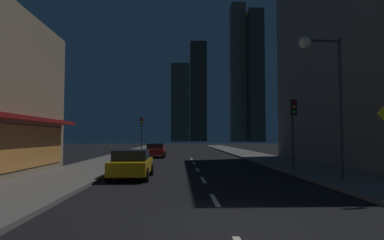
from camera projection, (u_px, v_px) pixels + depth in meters
The scene contains 14 objects.
ground_plane at pixel (189, 155), 39.88m from camera, with size 78.00×136.00×0.10m, color black.
sidewalk_right at pixel (247, 154), 40.16m from camera, with size 4.00×76.00×0.15m, color #605E59.
sidewalk_left at pixel (130, 154), 39.61m from camera, with size 4.00×76.00×0.15m, color #605E59.
lane_marking_center at pixel (200, 174), 18.92m from camera, with size 0.16×28.20×0.01m.
skyscraper_distant_tall at pixel (180, 103), 157.20m from camera, with size 8.56×6.27×36.52m, color #4C4939.
skyscraper_distant_mid at pixel (198, 91), 157.84m from camera, with size 7.76×5.31×47.17m, color #38352A.
skyscraper_distant_short at pixel (238, 73), 150.34m from camera, with size 6.40×7.15×62.15m, color brown.
skyscraper_distant_slender at pixel (255, 76), 146.64m from camera, with size 6.46×8.18×57.95m, color #3C392D.
car_parked_near at pixel (132, 164), 16.95m from camera, with size 1.98×4.24×1.45m.
car_parked_far at pixel (156, 150), 34.27m from camera, with size 1.98×4.24×1.45m.
fire_hydrant_far_left at pixel (119, 158), 26.24m from camera, with size 0.42×0.30×0.65m.
traffic_light_near_right at pixel (293, 118), 19.57m from camera, with size 0.32×0.48×4.20m.
traffic_light_far_left at pixel (142, 128), 38.50m from camera, with size 0.32×0.48×4.20m.
street_lamp_right at pixel (322, 73), 15.34m from camera, with size 1.96×0.56×6.58m.
Camera 1 is at (-1.20, -8.02, 2.11)m, focal length 31.27 mm.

